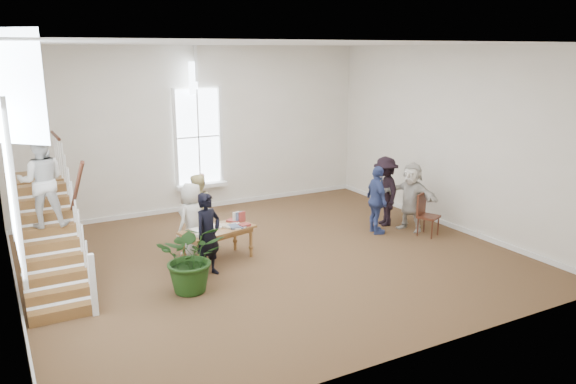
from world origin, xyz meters
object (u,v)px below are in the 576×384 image
person_yellow (197,211)px  woman_cluster_a (377,200)px  police_officer (208,235)px  side_chair (425,212)px  library_table (218,232)px  woman_cluster_b (385,191)px  elderly_woman (192,220)px  floor_plant (192,257)px  woman_cluster_c (411,197)px

person_yellow → woman_cluster_a: size_ratio=1.00×
police_officer → side_chair: (5.49, -0.14, -0.27)m
library_table → woman_cluster_b: woman_cluster_b is taller
side_chair → police_officer: bearing=154.5°
woman_cluster_b → elderly_woman: bearing=-75.6°
elderly_woman → floor_plant: 1.94m
library_table → woman_cluster_b: size_ratio=0.95×
library_table → police_officer: (-0.47, -0.65, 0.21)m
library_table → person_yellow: bearing=79.5°
woman_cluster_b → side_chair: woman_cluster_b is taller
library_table → side_chair: (5.03, -0.79, -0.06)m
library_table → police_officer: 0.83m
woman_cluster_b → woman_cluster_c: size_ratio=1.04×
woman_cluster_a → woman_cluster_c: size_ratio=0.98×
woman_cluster_a → woman_cluster_c: bearing=-89.3°
elderly_woman → woman_cluster_c: 5.43m
elderly_woman → person_yellow: bearing=-153.5°
elderly_woman → library_table: bearing=88.9°
woman_cluster_c → floor_plant: 6.06m
library_table → floor_plant: floor_plant is taller
person_yellow → woman_cluster_a: (4.15, -1.20, -0.00)m
police_officer → elderly_woman: 1.25m
woman_cluster_a → side_chair: size_ratio=1.62×
library_table → woman_cluster_c: 4.99m
police_officer → person_yellow: (0.40, 1.75, -0.01)m
library_table → woman_cluster_c: size_ratio=0.98×
police_officer → floor_plant: size_ratio=1.24×
elderly_woman → floor_plant: bearing=38.2°
library_table → side_chair: side_chair is taller
woman_cluster_c → side_chair: woman_cluster_c is taller
police_officer → floor_plant: police_officer is taller
library_table → floor_plant: bearing=-143.5°
police_officer → floor_plant: bearing=-157.8°
floor_plant → police_officer: bearing=46.8°
woman_cluster_b → floor_plant: size_ratio=1.30×
police_officer → woman_cluster_b: bearing=-13.7°
police_officer → woman_cluster_c: size_ratio=0.99×
police_officer → side_chair: police_officer is taller
woman_cluster_b → side_chair: size_ratio=1.72×
person_yellow → floor_plant: size_ratio=1.23×
person_yellow → elderly_woman: bearing=35.1°
person_yellow → woman_cluster_c: size_ratio=0.98×
woman_cluster_c → woman_cluster_b: bearing=-174.3°
elderly_woman → woman_cluster_c: bearing=137.9°
person_yellow → side_chair: size_ratio=1.63×
woman_cluster_c → woman_cluster_a: bearing=-121.6°
woman_cluster_a → woman_cluster_c: (0.90, -0.20, 0.02)m
woman_cluster_a → woman_cluster_b: woman_cluster_b is taller
woman_cluster_b → woman_cluster_c: bearing=42.1°
woman_cluster_c → side_chair: (0.04, -0.49, -0.28)m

